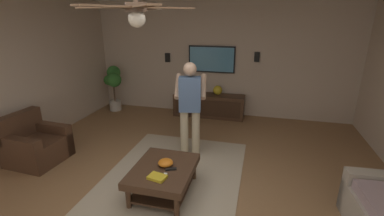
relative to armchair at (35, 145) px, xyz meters
name	(u,v)px	position (x,y,z in m)	size (l,w,h in m)	color
ground_plane	(173,204)	(-0.50, -2.60, -0.28)	(8.77, 8.77, 0.00)	olive
wall_back_tv	(220,59)	(3.20, -2.60, 1.07)	(0.10, 6.41, 2.71)	#BCA893
area_rug	(169,184)	(-0.10, -2.40, -0.27)	(3.13, 2.03, 0.01)	tan
armchair	(35,145)	(0.00, 0.00, 0.00)	(0.84, 0.85, 0.82)	#472D1E
coffee_table	(163,174)	(-0.30, -2.40, 0.02)	(1.00, 0.80, 0.40)	#422B1C
media_console	(209,105)	(2.87, -2.41, 0.00)	(0.45, 1.70, 0.55)	#422B1C
tv	(212,59)	(3.11, -2.41, 1.09)	(0.05, 1.12, 0.63)	black
person_standing	(190,104)	(0.89, -2.46, 0.65)	(0.61, 0.61, 1.64)	#C6B793
potted_plant_tall	(113,82)	(2.69, 0.05, 0.49)	(0.55, 0.49, 1.15)	#B7B2A8
bowl	(166,163)	(-0.25, -2.42, 0.17)	(0.20, 0.20, 0.09)	orange
remote_white	(164,177)	(-0.53, -2.49, 0.13)	(0.15, 0.04, 0.02)	white
remote_black	(171,169)	(-0.33, -2.52, 0.13)	(0.15, 0.04, 0.02)	black
book	(157,177)	(-0.57, -2.42, 0.14)	(0.22, 0.16, 0.04)	gold
vase_round	(218,90)	(2.92, -2.60, 0.38)	(0.22, 0.22, 0.22)	gold
wall_speaker_left	(257,57)	(3.12, -3.46, 1.18)	(0.06, 0.12, 0.22)	black
wall_speaker_right	(168,58)	(3.12, -1.28, 1.09)	(0.06, 0.12, 0.22)	black
ceiling_fan	(136,10)	(-0.88, -2.43, 2.10)	(1.18, 1.06, 0.46)	#4C3828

